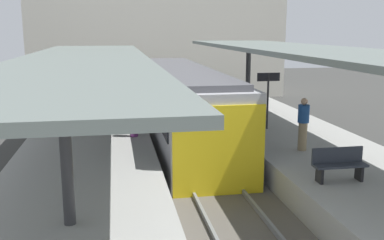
% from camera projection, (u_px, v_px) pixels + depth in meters
% --- Properties ---
extents(ground_plane, '(80.00, 80.00, 0.00)m').
position_uv_depth(ground_plane, '(205.00, 180.00, 14.41)').
color(ground_plane, '#383835').
extents(platform_left, '(4.40, 28.00, 1.00)m').
position_uv_depth(platform_left, '(86.00, 172.00, 13.65)').
color(platform_left, '#9E9E99').
rests_on(platform_left, ground_plane).
extents(platform_right, '(4.40, 28.00, 1.00)m').
position_uv_depth(platform_right, '(314.00, 159.00, 14.96)').
color(platform_right, '#9E9E99').
rests_on(platform_right, ground_plane).
extents(track_ballast, '(3.20, 28.00, 0.20)m').
position_uv_depth(track_ballast, '(205.00, 177.00, 14.39)').
color(track_ballast, '#59544C').
rests_on(track_ballast, ground_plane).
extents(rail_near_side, '(0.08, 28.00, 0.14)m').
position_uv_depth(rail_near_side, '(183.00, 173.00, 14.23)').
color(rail_near_side, slate).
rests_on(rail_near_side, track_ballast).
extents(rail_far_side, '(0.08, 28.00, 0.14)m').
position_uv_depth(rail_far_side, '(226.00, 171.00, 14.48)').
color(rail_far_side, slate).
rests_on(rail_far_side, track_ballast).
extents(commuter_train, '(2.78, 13.19, 3.10)m').
position_uv_depth(commuter_train, '(183.00, 105.00, 18.53)').
color(commuter_train, '#ADADB2').
rests_on(commuter_train, track_ballast).
extents(canopy_left, '(4.18, 21.00, 2.97)m').
position_uv_depth(canopy_left, '(83.00, 60.00, 14.33)').
color(canopy_left, '#333335').
rests_on(canopy_left, platform_left).
extents(canopy_right, '(4.18, 21.00, 3.22)m').
position_uv_depth(canopy_right, '(302.00, 51.00, 15.58)').
color(canopy_right, '#333335').
rests_on(canopy_right, platform_right).
extents(platform_bench, '(1.40, 0.41, 0.86)m').
position_uv_depth(platform_bench, '(339.00, 163.00, 11.27)').
color(platform_bench, black).
rests_on(platform_bench, platform_right).
extents(platform_sign, '(0.90, 0.08, 2.21)m').
position_uv_depth(platform_sign, '(268.00, 88.00, 17.00)').
color(platform_sign, '#262628').
rests_on(platform_sign, platform_right).
extents(passenger_near_bench, '(0.36, 0.36, 1.57)m').
position_uv_depth(passenger_near_bench, '(134.00, 115.00, 15.91)').
color(passenger_near_bench, '#7A337A').
rests_on(passenger_near_bench, platform_left).
extents(passenger_mid_platform, '(0.36, 0.36, 1.71)m').
position_uv_depth(passenger_mid_platform, '(303.00, 123.00, 14.06)').
color(passenger_mid_platform, '#998460').
rests_on(passenger_mid_platform, platform_right).
extents(station_building_backdrop, '(18.00, 6.00, 11.00)m').
position_uv_depth(station_building_backdrop, '(157.00, 21.00, 32.66)').
color(station_building_backdrop, beige).
rests_on(station_building_backdrop, ground_plane).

